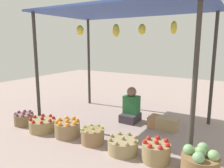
{
  "coord_description": "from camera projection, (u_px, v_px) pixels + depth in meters",
  "views": [
    {
      "loc": [
        2.2,
        -4.08,
        1.75
      ],
      "look_at": [
        0.0,
        -0.47,
        0.95
      ],
      "focal_mm": 35.53,
      "sensor_mm": 36.0,
      "label": 1
    }
  ],
  "objects": [
    {
      "name": "basket_purple_onions",
      "position": [
        24.0,
        119.0,
        4.77
      ],
      "size": [
        0.41,
        0.41,
        0.29
      ],
      "color": "brown",
      "rests_on": "ground"
    },
    {
      "name": "basket_cabbages",
      "position": [
        200.0,
        163.0,
        2.94
      ],
      "size": [
        0.49,
        0.49,
        0.41
      ],
      "color": "brown",
      "rests_on": "ground"
    },
    {
      "name": "ground_plane",
      "position": [
        123.0,
        123.0,
        4.88
      ],
      "size": [
        14.0,
        14.0,
        0.0
      ],
      "primitive_type": "plane",
      "color": "#A18A83"
    },
    {
      "name": "basket_oranges",
      "position": [
        67.0,
        129.0,
        4.17
      ],
      "size": [
        0.47,
        0.47,
        0.34
      ],
      "color": "#8E7452",
      "rests_on": "ground"
    },
    {
      "name": "vendor_person",
      "position": [
        131.0,
        108.0,
        4.94
      ],
      "size": [
        0.36,
        0.44,
        0.78
      ],
      "color": "#373038",
      "rests_on": "ground"
    },
    {
      "name": "basket_potatoes",
      "position": [
        123.0,
        146.0,
        3.56
      ],
      "size": [
        0.49,
        0.49,
        0.27
      ],
      "color": "#97855B",
      "rests_on": "ground"
    },
    {
      "name": "basket_limes",
      "position": [
        93.0,
        136.0,
        3.89
      ],
      "size": [
        0.41,
        0.41,
        0.3
      ],
      "color": "#906D4A",
      "rests_on": "ground"
    },
    {
      "name": "wooden_crate_stacked_rear",
      "position": [
        167.0,
        124.0,
        4.48
      ],
      "size": [
        0.42,
        0.26,
        0.25
      ],
      "primitive_type": "cube",
      "color": "tan",
      "rests_on": "ground"
    },
    {
      "name": "market_stall_structure",
      "position": [
        124.0,
        19.0,
        4.48
      ],
      "size": [
        3.53,
        2.13,
        2.4
      ],
      "color": "#38332D",
      "rests_on": "ground"
    },
    {
      "name": "basket_red_tomatoes",
      "position": [
        156.0,
        152.0,
        3.29
      ],
      "size": [
        0.42,
        0.42,
        0.34
      ],
      "color": "#927C53",
      "rests_on": "ground"
    },
    {
      "name": "basket_red_apples",
      "position": [
        43.0,
        125.0,
        4.43
      ],
      "size": [
        0.52,
        0.52,
        0.29
      ],
      "color": "#947F51",
      "rests_on": "ground"
    },
    {
      "name": "wooden_crate_near_vendor",
      "position": [
        157.0,
        122.0,
        4.64
      ],
      "size": [
        0.33,
        0.34,
        0.22
      ],
      "primitive_type": "cube",
      "color": "#A47750",
      "rests_on": "ground"
    }
  ]
}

